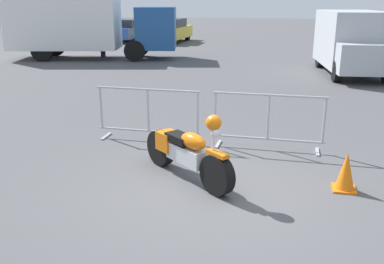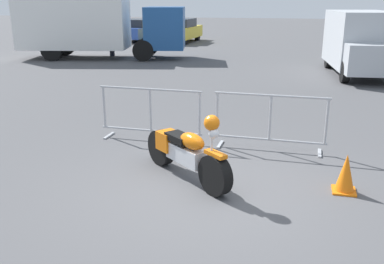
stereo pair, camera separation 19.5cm
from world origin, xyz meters
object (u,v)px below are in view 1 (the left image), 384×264
at_px(crowd_barrier_far, 268,121).
at_px(parked_car_tan, 87,30).
at_px(parked_car_blue, 128,30).
at_px(crowd_barrier_near, 148,114).
at_px(delivery_van, 352,41).
at_px(pedestrian, 102,38).
at_px(traffic_cone, 346,172).
at_px(motorcycle, 187,151).
at_px(parked_car_yellow, 170,30).
at_px(box_truck, 84,23).

height_order(crowd_barrier_far, parked_car_tan, parked_car_tan).
bearing_deg(parked_car_blue, crowd_barrier_near, -156.16).
height_order(delivery_van, parked_car_blue, delivery_van).
distance_m(pedestrian, traffic_cone, 16.91).
height_order(motorcycle, parked_car_yellow, parked_car_yellow).
bearing_deg(box_truck, traffic_cone, -63.49).
bearing_deg(crowd_barrier_far, delivery_van, 74.50).
height_order(box_truck, delivery_van, box_truck).
height_order(motorcycle, parked_car_blue, parked_car_blue).
height_order(delivery_van, parked_car_tan, delivery_van).
height_order(motorcycle, parked_car_tan, parked_car_tan).
relative_size(delivery_van, pedestrian, 3.07).
xyz_separation_m(motorcycle, crowd_barrier_near, (-1.18, 1.69, 0.10)).
relative_size(box_truck, pedestrian, 4.74).
relative_size(crowd_barrier_far, delivery_van, 0.41).
bearing_deg(parked_car_yellow, parked_car_blue, 88.60).
height_order(parked_car_tan, parked_car_blue, parked_car_blue).
xyz_separation_m(motorcycle, crowd_barrier_far, (1.18, 1.69, 0.10)).
bearing_deg(crowd_barrier_far, crowd_barrier_near, 180.00).
bearing_deg(parked_car_blue, traffic_cone, -149.74).
xyz_separation_m(box_truck, traffic_cone, (10.36, -12.80, -1.35)).
distance_m(crowd_barrier_far, pedestrian, 14.88).
distance_m(parked_car_tan, parked_car_blue, 3.00).
bearing_deg(traffic_cone, pedestrian, 125.76).
distance_m(parked_car_blue, traffic_cone, 24.56).
xyz_separation_m(box_truck, parked_car_blue, (-1.16, 8.88, -0.91)).
bearing_deg(box_truck, pedestrian, 49.73).
xyz_separation_m(parked_car_tan, pedestrian, (4.65, -7.96, 0.22)).
bearing_deg(parked_car_tan, box_truck, -152.59).
xyz_separation_m(box_truck, pedestrian, (0.48, 0.92, -0.72)).
relative_size(parked_car_yellow, pedestrian, 2.68).
bearing_deg(pedestrian, crowd_barrier_far, -30.89).
bearing_deg(parked_car_tan, traffic_cone, -143.90).
height_order(crowd_barrier_near, crowd_barrier_far, same).
distance_m(parked_car_tan, traffic_cone, 26.09).
bearing_deg(pedestrian, parked_car_blue, 125.25).
xyz_separation_m(crowd_barrier_near, parked_car_tan, (-10.94, 20.06, 0.14)).
bearing_deg(crowd_barrier_far, box_truck, 129.20).
relative_size(crowd_barrier_far, box_truck, 0.26).
xyz_separation_m(delivery_van, pedestrian, (-11.25, 2.70, -0.32)).
bearing_deg(traffic_cone, crowd_barrier_far, 127.50).
distance_m(crowd_barrier_near, delivery_van, 10.66).
height_order(crowd_barrier_far, pedestrian, pedestrian).
xyz_separation_m(parked_car_yellow, traffic_cone, (8.52, -21.49, -0.48)).
bearing_deg(delivery_van, crowd_barrier_near, -34.08).
relative_size(crowd_barrier_near, parked_car_blue, 0.49).
xyz_separation_m(parked_car_yellow, pedestrian, (-1.36, -7.78, 0.15)).
distance_m(box_truck, parked_car_blue, 9.01).
height_order(parked_car_blue, parked_car_yellow, parked_car_yellow).
xyz_separation_m(crowd_barrier_near, parked_car_blue, (-7.94, 20.07, 0.17)).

